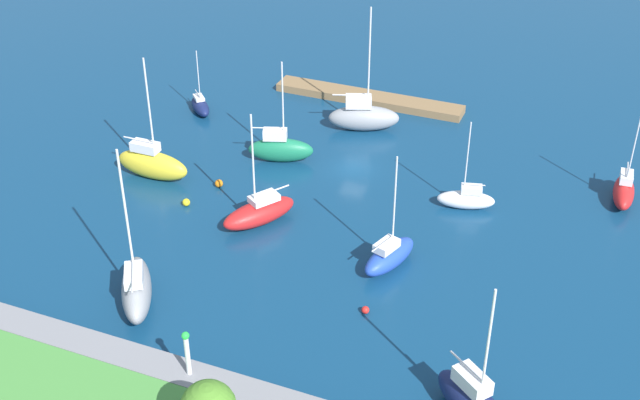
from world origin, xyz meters
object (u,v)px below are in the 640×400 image
sailboat_navy_outer_mooring (200,106)px  mooring_buoy_orange (219,183)px  sailboat_green_along_channel (280,148)px  sailboat_gray_lone_north (136,288)px  sailboat_white_far_south (466,199)px  mooring_buoy_yellow (186,202)px  sailboat_red_east_end (624,191)px  sailboat_yellow_off_beacon (152,163)px  sailboat_blue_mid_basin (389,255)px  sailboat_gray_center_basin (363,116)px  harbor_beacon (187,350)px  sailboat_red_lone_south (259,212)px  pier_dock (369,98)px  mooring_buoy_red (365,310)px

sailboat_navy_outer_mooring → mooring_buoy_orange: sailboat_navy_outer_mooring is taller
sailboat_green_along_channel → sailboat_gray_lone_north: size_ratio=0.79×
sailboat_white_far_south → sailboat_green_along_channel: bearing=-19.0°
mooring_buoy_orange → mooring_buoy_yellow: size_ratio=1.09×
sailboat_red_east_end → sailboat_yellow_off_beacon: size_ratio=0.71×
sailboat_blue_mid_basin → sailboat_green_along_channel: bearing=69.0°
sailboat_white_far_south → mooring_buoy_orange: size_ratio=11.32×
sailboat_gray_center_basin → mooring_buoy_yellow: bearing=-136.8°
sailboat_red_east_end → sailboat_gray_lone_north: size_ratio=0.66×
sailboat_yellow_off_beacon → sailboat_gray_lone_north: 19.94m
harbor_beacon → sailboat_yellow_off_beacon: bearing=-53.3°
sailboat_red_east_end → sailboat_green_along_channel: size_ratio=0.84×
sailboat_red_lone_south → sailboat_red_east_end: bearing=151.0°
sailboat_gray_lone_north → sailboat_red_lone_south: 14.75m
sailboat_green_along_channel → sailboat_white_far_south: 19.86m
sailboat_gray_center_basin → sailboat_red_east_end: (-27.80, 4.60, -0.45)m
sailboat_gray_center_basin → sailboat_green_along_channel: (5.50, 9.78, -0.16)m
sailboat_navy_outer_mooring → mooring_buoy_yellow: (-8.41, 17.90, -0.46)m
pier_dock → mooring_buoy_red: 38.36m
harbor_beacon → sailboat_red_east_end: size_ratio=0.41×
sailboat_navy_outer_mooring → sailboat_gray_center_basin: bearing=55.2°
sailboat_red_east_end → mooring_buoy_orange: 38.69m
harbor_beacon → sailboat_gray_lone_north: sailboat_gray_lone_north is taller
sailboat_green_along_channel → sailboat_red_lone_south: size_ratio=0.98×
pier_dock → harbor_beacon: size_ratio=6.00×
sailboat_gray_center_basin → sailboat_blue_mid_basin: 25.13m
mooring_buoy_orange → sailboat_yellow_off_beacon: bearing=7.1°
harbor_beacon → sailboat_gray_center_basin: bearing=-87.1°
harbor_beacon → sailboat_navy_outer_mooring: sailboat_navy_outer_mooring is taller
sailboat_red_east_end → mooring_buoy_orange: size_ratio=11.52×
pier_dock → sailboat_blue_mid_basin: sailboat_blue_mid_basin is taller
harbor_beacon → sailboat_yellow_off_beacon: 29.99m
sailboat_blue_mid_basin → sailboat_red_lone_south: (13.02, -1.86, 0.04)m
harbor_beacon → sailboat_green_along_channel: 32.81m
sailboat_gray_lone_north → mooring_buoy_red: size_ratio=22.05×
sailboat_red_east_end → sailboat_red_lone_south: size_ratio=0.82×
sailboat_white_far_south → mooring_buoy_orange: (23.22, 5.44, -0.58)m
sailboat_gray_center_basin → sailboat_green_along_channel: bearing=-140.2°
sailboat_green_along_channel → sailboat_yellow_off_beacon: bearing=-161.8°
harbor_beacon → mooring_buoy_red: size_ratio=5.94×
sailboat_red_east_end → sailboat_white_far_south: sailboat_red_east_end is taller
harbor_beacon → mooring_buoy_red: (-8.66, -12.28, -3.17)m
sailboat_gray_lone_north → sailboat_white_far_south: bearing=-72.8°
sailboat_gray_lone_north → mooring_buoy_orange: size_ratio=17.49×
pier_dock → harbor_beacon: 48.79m
sailboat_gray_lone_north → sailboat_blue_mid_basin: bearing=-85.7°
sailboat_gray_center_basin → sailboat_yellow_off_beacon: (15.80, 17.63, 0.02)m
sailboat_blue_mid_basin → sailboat_white_far_south: sailboat_blue_mid_basin is taller
harbor_beacon → sailboat_yellow_off_beacon: sailboat_yellow_off_beacon is taller
pier_dock → sailboat_white_far_south: bearing=131.5°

